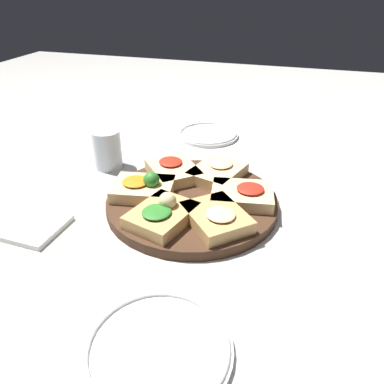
{
  "coord_description": "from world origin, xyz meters",
  "views": [
    {
      "loc": [
        0.68,
        0.21,
        0.46
      ],
      "look_at": [
        0.0,
        0.0,
        0.04
      ],
      "focal_mm": 35.0,
      "sensor_mm": 36.0,
      "label": 1
    }
  ],
  "objects_px": {
    "plate_left": "(208,134)",
    "water_glass": "(107,149)",
    "napkin_stack": "(38,228)",
    "serving_board": "(192,202)",
    "plate_right": "(158,348)"
  },
  "relations": [
    {
      "from": "napkin_stack",
      "to": "plate_right",
      "type": "bearing_deg",
      "value": 60.06
    },
    {
      "from": "plate_left",
      "to": "napkin_stack",
      "type": "bearing_deg",
      "value": -19.24
    },
    {
      "from": "plate_left",
      "to": "napkin_stack",
      "type": "distance_m",
      "value": 0.62
    },
    {
      "from": "plate_left",
      "to": "plate_right",
      "type": "relative_size",
      "value": 0.91
    },
    {
      "from": "plate_left",
      "to": "plate_right",
      "type": "height_order",
      "value": "same"
    },
    {
      "from": "serving_board",
      "to": "plate_right",
      "type": "height_order",
      "value": "serving_board"
    },
    {
      "from": "plate_left",
      "to": "serving_board",
      "type": "bearing_deg",
      "value": 9.74
    },
    {
      "from": "serving_board",
      "to": "napkin_stack",
      "type": "distance_m",
      "value": 0.33
    },
    {
      "from": "plate_left",
      "to": "napkin_stack",
      "type": "relative_size",
      "value": 1.69
    },
    {
      "from": "water_glass",
      "to": "napkin_stack",
      "type": "distance_m",
      "value": 0.3
    },
    {
      "from": "plate_right",
      "to": "water_glass",
      "type": "relative_size",
      "value": 2.05
    },
    {
      "from": "water_glass",
      "to": "napkin_stack",
      "type": "height_order",
      "value": "water_glass"
    },
    {
      "from": "serving_board",
      "to": "napkin_stack",
      "type": "xyz_separation_m",
      "value": [
        0.18,
        -0.27,
        -0.01
      ]
    },
    {
      "from": "plate_left",
      "to": "water_glass",
      "type": "distance_m",
      "value": 0.35
    },
    {
      "from": "serving_board",
      "to": "plate_right",
      "type": "distance_m",
      "value": 0.38
    }
  ]
}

